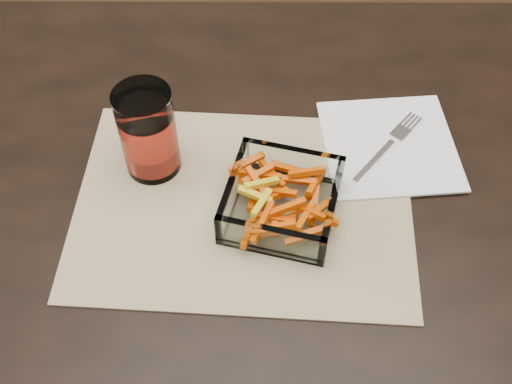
% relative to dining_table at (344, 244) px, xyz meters
% --- Properties ---
extents(dining_table, '(1.60, 0.90, 0.75)m').
position_rel_dining_table_xyz_m(dining_table, '(0.00, 0.00, 0.00)').
color(dining_table, black).
rests_on(dining_table, ground).
extents(placemat, '(0.47, 0.35, 0.00)m').
position_rel_dining_table_xyz_m(placemat, '(-0.15, 0.01, 0.09)').
color(placemat, tan).
rests_on(placemat, dining_table).
extents(glass_bowl, '(0.17, 0.17, 0.06)m').
position_rel_dining_table_xyz_m(glass_bowl, '(-0.09, -0.01, 0.11)').
color(glass_bowl, white).
rests_on(glass_bowl, placemat).
extents(tumbler, '(0.08, 0.08, 0.13)m').
position_rel_dining_table_xyz_m(tumbler, '(-0.27, 0.07, 0.15)').
color(tumbler, white).
rests_on(tumbler, placemat).
extents(napkin, '(0.20, 0.20, 0.00)m').
position_rel_dining_table_xyz_m(napkin, '(0.06, 0.11, 0.09)').
color(napkin, white).
rests_on(napkin, placemat).
extents(fork, '(0.11, 0.13, 0.00)m').
position_rel_dining_table_xyz_m(fork, '(0.06, 0.11, 0.10)').
color(fork, silver).
rests_on(fork, napkin).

